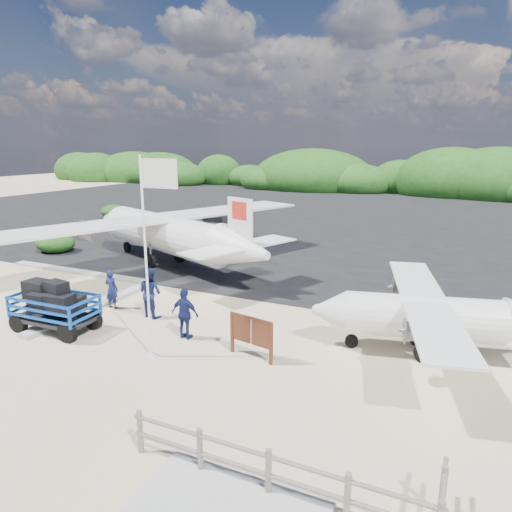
{
  "coord_description": "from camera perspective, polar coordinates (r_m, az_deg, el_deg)",
  "views": [
    {
      "loc": [
        8.88,
        -11.76,
        6.49
      ],
      "look_at": [
        1.43,
        4.28,
        2.16
      ],
      "focal_mm": 32.0,
      "sensor_mm": 36.0,
      "label": 1
    }
  ],
  "objects": [
    {
      "name": "crew_b",
      "position": [
        18.02,
        -13.09,
        -4.46
      ],
      "size": [
        1.05,
        0.87,
        1.95
      ],
      "primitive_type": "imported",
      "rotation": [
        0.0,
        0.0,
        2.99
      ],
      "color": "#151C4E",
      "rests_on": "ground"
    },
    {
      "name": "crew_a",
      "position": [
        19.38,
        -17.61,
        -3.97
      ],
      "size": [
        0.6,
        0.4,
        1.61
      ],
      "primitive_type": "imported",
      "rotation": [
        0.0,
        0.0,
        3.17
      ],
      "color": "#151C4E",
      "rests_on": "ground"
    },
    {
      "name": "flagpole",
      "position": [
        15.09,
        -12.91,
        -12.11
      ],
      "size": [
        1.25,
        0.53,
        6.22
      ],
      "primitive_type": null,
      "rotation": [
        0.0,
        0.0,
        0.01
      ],
      "color": "white",
      "rests_on": "ground"
    },
    {
      "name": "crew_c",
      "position": [
        15.8,
        -8.85,
        -7.16
      ],
      "size": [
        1.06,
        0.46,
        1.79
      ],
      "primitive_type": "imported",
      "rotation": [
        0.0,
        0.0,
        3.12
      ],
      "color": "#151C4E",
      "rests_on": "ground"
    },
    {
      "name": "fence",
      "position": [
        9.8,
        1.54,
        -27.72
      ],
      "size": [
        6.4,
        2.0,
        1.1
      ],
      "primitive_type": null,
      "color": "#B2B2B2",
      "rests_on": "ground"
    },
    {
      "name": "lagoon",
      "position": [
        23.19,
        -27.36,
        -4.1
      ],
      "size": [
        9.0,
        7.0,
        0.4
      ],
      "primitive_type": null,
      "color": "#B2B2B2",
      "rests_on": "ground"
    },
    {
      "name": "aircraft_small",
      "position": [
        50.27,
        5.94,
        6.25
      ],
      "size": [
        9.18,
        9.18,
        2.75
      ],
      "primitive_type": null,
      "rotation": [
        0.0,
        0.0,
        3.37
      ],
      "color": "#B2B2B2",
      "rests_on": "ground"
    },
    {
      "name": "ground",
      "position": [
        16.1,
        -11.29,
        -10.31
      ],
      "size": [
        160.0,
        160.0,
        0.0
      ],
      "primitive_type": "plane",
      "color": "beige"
    },
    {
      "name": "signboard",
      "position": [
        14.62,
        -0.62,
        -12.61
      ],
      "size": [
        1.7,
        0.48,
        1.4
      ],
      "primitive_type": null,
      "rotation": [
        0.0,
        0.0,
        -0.19
      ],
      "color": "#562818",
      "rests_on": "ground"
    },
    {
      "name": "baggage_cart",
      "position": [
        18.08,
        -23.6,
        -8.5
      ],
      "size": [
        3.23,
        1.93,
        1.58
      ],
      "primitive_type": null,
      "rotation": [
        0.0,
        0.0,
        0.04
      ],
      "color": "#0A40A3",
      "rests_on": "ground"
    },
    {
      "name": "vegetation_band",
      "position": [
        67.66,
        17.42,
        7.62
      ],
      "size": [
        124.0,
        8.0,
        4.4
      ],
      "primitive_type": null,
      "color": "#B2B2B2",
      "rests_on": "ground"
    },
    {
      "name": "asphalt_apron",
      "position": [
        43.18,
        12.81,
        4.76
      ],
      "size": [
        90.0,
        50.0,
        0.04
      ],
      "primitive_type": null,
      "color": "#B2B2B2",
      "rests_on": "ground"
    }
  ]
}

